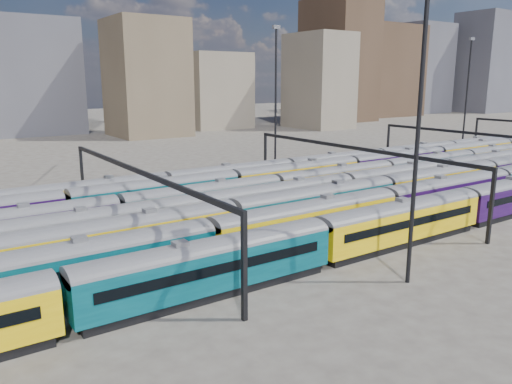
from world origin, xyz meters
TOP-DOWN VIEW (x-y plane):
  - ground at (0.00, 0.00)m, footprint 500.00×500.00m
  - rake_0 at (2.36, -15.00)m, footprint 110.71×3.24m
  - rake_1 at (16.97, -10.00)m, footprint 158.88×3.32m
  - rake_2 at (10.93, -5.00)m, footprint 136.06×3.32m
  - rake_3 at (9.03, 0.00)m, footprint 129.71×3.16m
  - rake_4 at (11.76, 5.00)m, footprint 106.15×3.11m
  - rake_5 at (8.81, 10.00)m, footprint 155.71×3.25m
  - rake_6 at (10.97, 15.00)m, footprint 126.11×3.08m
  - gantry_1 at (-20.00, 0.00)m, footprint 0.35×40.35m
  - gantry_2 at (10.00, 0.00)m, footprint 0.35×40.35m
  - gantry_3 at (40.00, 0.00)m, footprint 0.35×40.35m
  - mast_2 at (-5.00, -22.00)m, footprint 1.40×0.50m
  - mast_3 at (15.00, 24.00)m, footprint 1.40×0.50m
  - mast_5 at (65.00, 20.00)m, footprint 1.40×0.50m
  - skyline at (104.75, 105.73)m, footprint 399.22×60.48m

SIDE VIEW (x-z plane):
  - ground at x=0.00m, z-range 0.00..0.00m
  - rake_6 at x=10.97m, z-range 0.13..5.31m
  - rake_4 at x=11.76m, z-range 0.13..5.37m
  - rake_3 at x=9.03m, z-range 0.13..5.47m
  - rake_0 at x=2.36m, z-range 0.14..5.61m
  - rake_5 at x=8.81m, z-range 0.14..5.62m
  - rake_2 at x=10.93m, z-range 0.14..5.74m
  - rake_1 at x=16.97m, z-range 0.14..5.74m
  - gantry_1 at x=-20.00m, z-range 2.78..10.80m
  - gantry_2 at x=10.00m, z-range 2.78..10.80m
  - gantry_3 at x=40.00m, z-range 2.78..10.80m
  - mast_2 at x=-5.00m, z-range 1.17..26.77m
  - mast_3 at x=15.00m, z-range 1.17..26.77m
  - mast_5 at x=65.00m, z-range 1.17..26.77m
  - skyline at x=104.75m, z-range -4.18..45.85m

